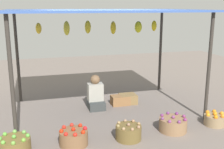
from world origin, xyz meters
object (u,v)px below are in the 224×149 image
Objects in this scene: basket_red_tomatoes at (74,137)px; basket_potatoes at (128,132)px; vendor_person at (96,96)px; wooden_crate_near_vendor at (128,99)px; basket_purple_onions at (173,124)px; basket_oranges at (214,119)px; wooden_crate_stacked_rear at (120,100)px; basket_green_apples at (15,144)px.

basket_red_tomatoes is 0.95m from basket_potatoes.
vendor_person reaches higher than wooden_crate_near_vendor.
basket_purple_onions is at bearing 5.91° from basket_potatoes.
basket_oranges is at bearing -37.16° from vendor_person.
wooden_crate_stacked_rear is (1.35, 1.68, -0.02)m from basket_red_tomatoes.
basket_green_apples is 2.80m from basket_purple_onions.
basket_oranges is (3.72, 0.02, -0.01)m from basket_green_apples.
wooden_crate_near_vendor is (0.60, 1.78, -0.02)m from basket_potatoes.
basket_oranges is (1.82, 0.12, -0.02)m from basket_potatoes.
vendor_person is 0.65m from wooden_crate_stacked_rear.
basket_purple_onions is at bearing 1.11° from basket_red_tomatoes.
basket_purple_onions is 1.29× the size of basket_oranges.
basket_oranges is 0.92× the size of wooden_crate_stacked_rear.
basket_purple_onions reaches higher than basket_green_apples.
basket_potatoes is 1.83m from basket_oranges.
basket_oranges is (0.92, 0.02, -0.02)m from basket_purple_onions.
basket_oranges is at bearing 1.21° from basket_red_tomatoes.
basket_purple_onions is (0.91, 0.09, -0.00)m from basket_potatoes.
vendor_person is at bearing -172.01° from wooden_crate_near_vendor.
basket_red_tomatoes is 1.11× the size of wooden_crate_stacked_rear.
basket_purple_onions is 1.72m from wooden_crate_stacked_rear.
basket_potatoes is at bearing -174.09° from basket_purple_onions.
wooden_crate_near_vendor is (0.82, 0.11, -0.19)m from vendor_person.
basket_red_tomatoes is (0.94, -0.03, 0.01)m from basket_green_apples.
basket_green_apples is at bearing 177.95° from basket_red_tomatoes.
basket_purple_onions is at bearing -72.71° from wooden_crate_stacked_rear.
basket_red_tomatoes reaches higher than wooden_crate_near_vendor.
basket_red_tomatoes is (-0.74, -1.60, -0.16)m from vendor_person.
basket_red_tomatoes is 1.20× the size of basket_oranges.
vendor_person is 1.94m from basket_purple_onions.
basket_red_tomatoes is at bearing -132.11° from wooden_crate_near_vendor.
wooden_crate_near_vendor is (1.55, 1.72, -0.02)m from basket_red_tomatoes.
basket_potatoes is 1.16× the size of wooden_crate_near_vendor.
vendor_person is 1.95× the size of basket_oranges.
basket_purple_onions is 1.33× the size of wooden_crate_near_vendor.
basket_potatoes is at bearing -108.71° from wooden_crate_near_vendor.
basket_green_apples is 2.82m from wooden_crate_stacked_rear.
basket_potatoes reaches higher than basket_green_apples.
vendor_person is 1.55× the size of basket_green_apples.
basket_green_apples is 1.90m from basket_potatoes.
basket_green_apples is 3.72m from basket_oranges.
basket_potatoes is 1.78m from wooden_crate_stacked_rear.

